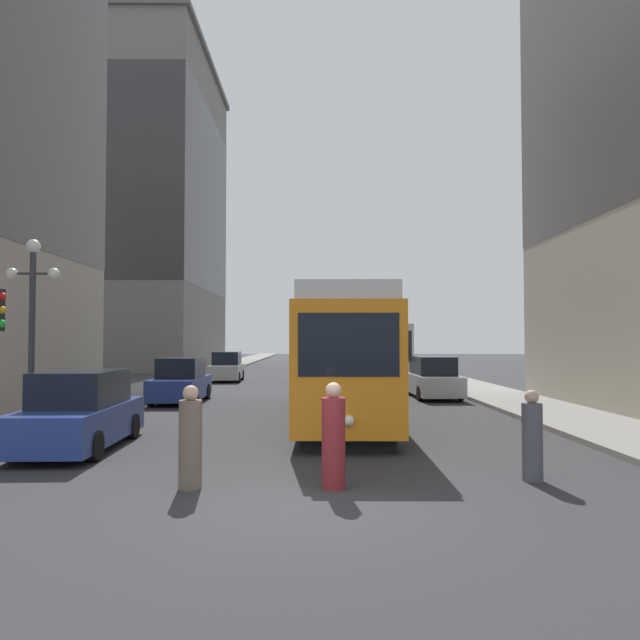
{
  "coord_description": "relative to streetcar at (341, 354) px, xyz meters",
  "views": [
    {
      "loc": [
        0.16,
        -9.07,
        2.54
      ],
      "look_at": [
        0.3,
        8.3,
        3.13
      ],
      "focal_mm": 33.21,
      "sensor_mm": 36.0,
      "label": 1
    }
  ],
  "objects": [
    {
      "name": "lamp_post_left_near",
      "position": [
        -8.24,
        -3.86,
        1.39
      ],
      "size": [
        1.41,
        0.36,
        5.04
      ],
      "color": "#333338",
      "rests_on": "sidewalk_left"
    },
    {
      "name": "parked_car_left_mid",
      "position": [
        -6.34,
        4.95,
        -1.26
      ],
      "size": [
        1.91,
        4.38,
        1.82
      ],
      "rotation": [
        0.0,
        0.0,
        0.01
      ],
      "color": "black",
      "rests_on": "ground"
    },
    {
      "name": "pedestrian_on_sidewalk",
      "position": [
        3.09,
        -8.64,
        -1.34
      ],
      "size": [
        0.37,
        0.37,
        1.64
      ],
      "rotation": [
        0.0,
        0.0,
        4.78
      ],
      "color": "#4C4C56",
      "rests_on": "ground"
    },
    {
      "name": "pedestrian_crossing_far",
      "position": [
        -0.52,
        -9.17,
        -1.26
      ],
      "size": [
        0.41,
        0.41,
        1.82
      ],
      "rotation": [
        0.0,
        0.0,
        6.26
      ],
      "color": "maroon",
      "rests_on": "ground"
    },
    {
      "name": "parked_car_left_near",
      "position": [
        -6.34,
        -5.41,
        -1.26
      ],
      "size": [
        2.0,
        4.68,
        1.82
      ],
      "rotation": [
        0.0,
        0.0,
        0.03
      ],
      "color": "black",
      "rests_on": "ground"
    },
    {
      "name": "pedestrian_crossing_near",
      "position": [
        -2.98,
        -9.14,
        -1.28
      ],
      "size": [
        0.4,
        0.4,
        1.77
      ],
      "rotation": [
        0.0,
        0.0,
        3.22
      ],
      "color": "#6B5B4C",
      "rests_on": "ground"
    },
    {
      "name": "parked_car_left_far",
      "position": [
        -6.34,
        17.51,
        -1.26
      ],
      "size": [
        2.01,
        4.43,
        1.82
      ],
      "rotation": [
        0.0,
        0.0,
        0.04
      ],
      "color": "black",
      "rests_on": "ground"
    },
    {
      "name": "building_left_midblock",
      "position": [
        -16.15,
        36.23,
        12.89
      ],
      "size": [
        11.1,
        21.55,
        29.08
      ],
      "color": "slate",
      "rests_on": "ground"
    },
    {
      "name": "sidewalk_left",
      "position": [
        -9.27,
        29.72,
        -2.03
      ],
      "size": [
        3.25,
        120.0,
        0.15
      ],
      "primitive_type": "cube",
      "color": "gray",
      "rests_on": "ground"
    },
    {
      "name": "parked_car_right_far",
      "position": [
        4.35,
        6.86,
        -1.26
      ],
      "size": [
        1.96,
        4.89,
        1.82
      ],
      "rotation": [
        0.0,
        0.0,
        3.16
      ],
      "color": "black",
      "rests_on": "ground"
    },
    {
      "name": "transit_bus",
      "position": [
        3.46,
        18.8,
        -0.15
      ],
      "size": [
        2.88,
        11.44,
        3.45
      ],
      "rotation": [
        0.0,
        0.0,
        -0.03
      ],
      "color": "black",
      "rests_on": "ground"
    },
    {
      "name": "streetcar",
      "position": [
        0.0,
        0.0,
        0.0
      ],
      "size": [
        2.84,
        13.15,
        3.89
      ],
      "rotation": [
        0.0,
        0.0,
        -0.02
      ],
      "color": "black",
      "rests_on": "ground"
    },
    {
      "name": "ground_plane",
      "position": [
        -1.0,
        -10.28,
        -2.1
      ],
      "size": [
        200.0,
        200.0,
        0.0
      ],
      "primitive_type": "plane",
      "color": "#303033"
    },
    {
      "name": "sidewalk_right",
      "position": [
        7.28,
        29.72,
        -2.03
      ],
      "size": [
        3.25,
        120.0,
        0.15
      ],
      "primitive_type": "cube",
      "color": "gray",
      "rests_on": "ground"
    }
  ]
}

